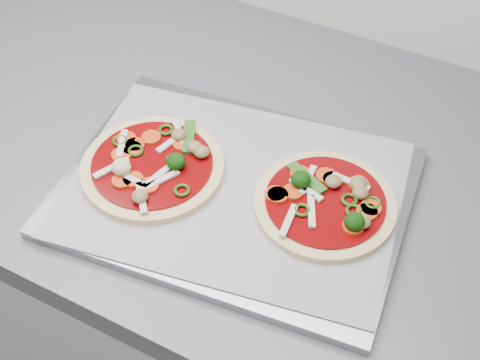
% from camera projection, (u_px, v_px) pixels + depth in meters
% --- Properties ---
extents(baking_tray, '(0.44, 0.35, 0.01)m').
position_uv_depth(baking_tray, '(235.00, 192.00, 0.82)').
color(baking_tray, gray).
rests_on(baking_tray, countertop).
extents(parchment, '(0.44, 0.35, 0.00)m').
position_uv_depth(parchment, '(235.00, 188.00, 0.81)').
color(parchment, '#A1A0A6').
rests_on(parchment, baking_tray).
extents(pizza_left, '(0.21, 0.21, 0.03)m').
position_uv_depth(pizza_left, '(153.00, 165.00, 0.83)').
color(pizza_left, '#E1CE83').
rests_on(pizza_left, parchment).
extents(pizza_right, '(0.23, 0.23, 0.03)m').
position_uv_depth(pizza_right, '(327.00, 202.00, 0.79)').
color(pizza_right, '#E1CE83').
rests_on(pizza_right, parchment).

